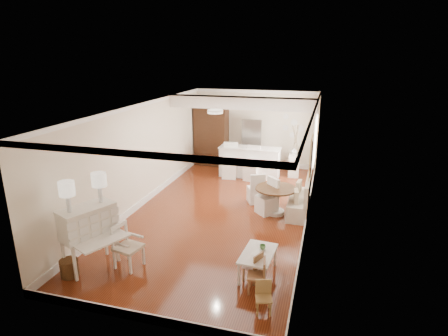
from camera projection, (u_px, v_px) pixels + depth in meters
The scene contains 20 objects.
room at pixel (226, 137), 9.73m from camera, with size 9.00×9.04×2.82m.
secretary_bureau at pixel (90, 237), 7.24m from camera, with size 1.01×1.03×1.29m, color white.
gustavian_armchair at pixel (128, 247), 7.31m from camera, with size 0.51×0.51×0.88m, color white.
wicker_basket at pixel (69, 268), 7.08m from camera, with size 0.34×0.34×0.34m, color #56361B.
kids_table at pixel (258, 264), 7.08m from camera, with size 0.57×0.95×0.48m, color silver.
kids_chair_a at pixel (256, 275), 6.57m from camera, with size 0.31×0.31×0.65m, color #9E6D48.
kids_chair_b at pixel (253, 266), 6.89m from camera, with size 0.29×0.29×0.61m, color #996E45.
kids_chair_c at pixel (264, 298), 6.05m from camera, with size 0.27×0.27×0.55m, color tan.
banquette at pixel (299, 195), 9.82m from camera, with size 0.52×1.60×0.98m, color silver.
dining_table at pixel (275, 201), 9.78m from camera, with size 1.06×1.06×0.72m, color #4C2F18.
slip_chair_near at pixel (267, 196), 9.78m from camera, with size 0.45×0.47×0.95m, color white.
slip_chair_far at pixel (256, 188), 10.51m from camera, with size 0.42×0.44×0.88m, color white.
breakfast_counter at pixel (250, 162), 12.70m from camera, with size 2.05×0.65×1.03m, color white.
bar_stool_left at pixel (230, 161), 12.57m from camera, with size 0.48×0.48×1.19m, color white.
bar_stool_right at pixel (252, 163), 12.35m from camera, with size 0.46×0.46×1.14m, color white.
pantry_cabinet at pixel (211, 135), 13.95m from camera, with size 1.20×0.60×2.30m, color #381E11.
fridge at pixel (261, 144), 13.50m from camera, with size 0.75×0.65×1.80m, color silver.
sideboard at pixel (294, 164), 12.94m from camera, with size 0.35×0.80×0.76m, color silver.
pencil_cup at pixel (263, 247), 7.13m from camera, with size 0.11×0.11×0.09m, color #5F9D5B.
branch_vase at pixel (294, 151), 12.80m from camera, with size 0.20×0.20×0.21m, color white.
Camera 1 is at (2.58, -8.87, 4.06)m, focal length 30.00 mm.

